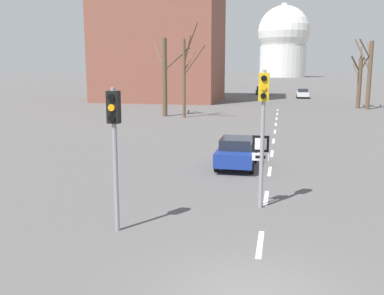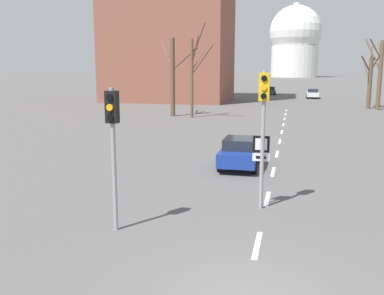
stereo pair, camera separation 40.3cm
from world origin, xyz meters
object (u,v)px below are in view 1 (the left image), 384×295
at_px(traffic_signal_centre_tall, 263,113).
at_px(route_sign_post, 260,157).
at_px(traffic_signal_near_left, 114,132).
at_px(sedan_near_left, 261,90).
at_px(sedan_near_right, 237,152).
at_px(sedan_mid_centre, 303,93).

relative_size(traffic_signal_centre_tall, route_sign_post, 1.85).
xyz_separation_m(traffic_signal_near_left, route_sign_post, (4.19, 3.38, -1.28)).
bearing_deg(sedan_near_left, sedan_near_right, -88.29).
bearing_deg(sedan_near_right, route_sign_post, -76.40).
bearing_deg(sedan_near_right, sedan_mid_centre, 84.07).
relative_size(traffic_signal_centre_tall, sedan_near_left, 1.24).
distance_m(traffic_signal_near_left, sedan_near_right, 10.10).
distance_m(traffic_signal_centre_tall, traffic_signal_near_left, 5.31).
bearing_deg(traffic_signal_centre_tall, sedan_mid_centre, 86.17).
height_order(traffic_signal_centre_tall, sedan_near_right, traffic_signal_centre_tall).
height_order(traffic_signal_centre_tall, route_sign_post, traffic_signal_centre_tall).
bearing_deg(traffic_signal_centre_tall, route_sign_post, 105.18).
bearing_deg(sedan_mid_centre, sedan_near_right, -95.93).
relative_size(traffic_signal_centre_tall, sedan_mid_centre, 1.10).
bearing_deg(route_sign_post, traffic_signal_centre_tall, -74.82).
xyz_separation_m(traffic_signal_centre_tall, sedan_mid_centre, (3.96, 59.04, -2.64)).
xyz_separation_m(traffic_signal_centre_tall, traffic_signal_near_left, (-4.25, -3.16, -0.33)).
height_order(sedan_near_right, sedan_mid_centre, sedan_mid_centre).
relative_size(sedan_near_left, sedan_near_right, 0.98).
distance_m(route_sign_post, sedan_near_left, 67.41).
xyz_separation_m(route_sign_post, sedan_near_left, (-3.29, 67.32, -1.04)).
bearing_deg(traffic_signal_near_left, sedan_near_right, 73.91).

